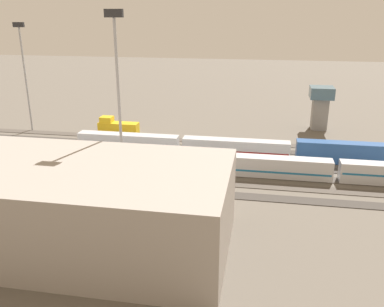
{
  "coord_description": "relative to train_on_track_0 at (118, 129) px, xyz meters",
  "views": [
    {
      "loc": [
        -20.47,
        79.0,
        29.81
      ],
      "look_at": [
        -6.65,
        1.52,
        2.5
      ],
      "focal_mm": 38.21,
      "sensor_mm": 36.0,
      "label": 1
    }
  ],
  "objects": [
    {
      "name": "ground_plane",
      "position": [
        -15.28,
        15.0,
        -2.16
      ],
      "size": [
        400.0,
        400.0,
        0.0
      ],
      "primitive_type": "plane",
      "color": "#60594F"
    },
    {
      "name": "track_bed_0",
      "position": [
        -15.28,
        -0.0,
        -2.1
      ],
      "size": [
        140.0,
        2.8,
        0.12
      ],
      "primitive_type": "cube",
      "color": "#4C443D",
      "rests_on": "ground_plane"
    },
    {
      "name": "track_bed_1",
      "position": [
        -15.28,
        5.0,
        -2.1
      ],
      "size": [
        140.0,
        2.8,
        0.12
      ],
      "primitive_type": "cube",
      "color": "#3D3833",
      "rests_on": "ground_plane"
    },
    {
      "name": "track_bed_2",
      "position": [
        -15.28,
        10.0,
        -2.1
      ],
      "size": [
        140.0,
        2.8,
        0.12
      ],
      "primitive_type": "cube",
      "color": "#4C443D",
      "rests_on": "ground_plane"
    },
    {
      "name": "track_bed_3",
      "position": [
        -15.28,
        15.0,
        -2.1
      ],
      "size": [
        140.0,
        2.8,
        0.12
      ],
      "primitive_type": "cube",
      "color": "#3D3833",
      "rests_on": "ground_plane"
    },
    {
      "name": "track_bed_4",
      "position": [
        -15.28,
        20.0,
        -2.1
      ],
      "size": [
        140.0,
        2.8,
        0.12
      ],
      "primitive_type": "cube",
      "color": "#4C443D",
      "rests_on": "ground_plane"
    },
    {
      "name": "track_bed_5",
      "position": [
        -15.28,
        25.0,
        -2.1
      ],
      "size": [
        140.0,
        2.8,
        0.12
      ],
      "primitive_type": "cube",
      "color": "#4C443D",
      "rests_on": "ground_plane"
    },
    {
      "name": "track_bed_6",
      "position": [
        -15.28,
        30.0,
        -2.1
      ],
      "size": [
        140.0,
        2.8,
        0.12
      ],
      "primitive_type": "cube",
      "color": "#3D3833",
      "rests_on": "ground_plane"
    },
    {
      "name": "train_on_track_0",
      "position": [
        0.0,
        0.0,
        0.0
      ],
      "size": [
        10.0,
        3.0,
        5.0
      ],
      "color": "gold",
      "rests_on": "ground_plane"
    },
    {
      "name": "train_on_track_2",
      "position": [
        -28.13,
        10.0,
        -0.06
      ],
      "size": [
        66.4,
        3.06,
        4.4
      ],
      "color": "#285193",
      "rests_on": "ground_plane"
    },
    {
      "name": "train_on_track_4",
      "position": [
        -13.36,
        20.0,
        -0.16
      ],
      "size": [
        119.8,
        3.06,
        3.8
      ],
      "color": "silver",
      "rests_on": "ground_plane"
    },
    {
      "name": "light_mast_0",
      "position": [
        24.78,
        -2.04,
        15.33
      ],
      "size": [
        2.8,
        0.7,
        27.49
      ],
      "color": "#9EA0A5",
      "rests_on": "ground_plane"
    },
    {
      "name": "light_mast_1",
      "position": [
        -13.34,
        33.79,
        16.84
      ],
      "size": [
        2.8,
        0.7,
        30.26
      ],
      "color": "#9EA0A5",
      "rests_on": "ground_plane"
    },
    {
      "name": "maintenance_shed",
      "position": [
        -3.35,
        48.84,
        3.5
      ],
      "size": [
        57.89,
        20.88,
        11.31
      ],
      "primitive_type": "cube",
      "color": "#9E9389",
      "rests_on": "ground_plane"
    },
    {
      "name": "control_tower",
      "position": [
        -50.58,
        -16.52,
        4.57
      ],
      "size": [
        6.0,
        6.0,
        11.37
      ],
      "color": "gray",
      "rests_on": "ground_plane"
    }
  ]
}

